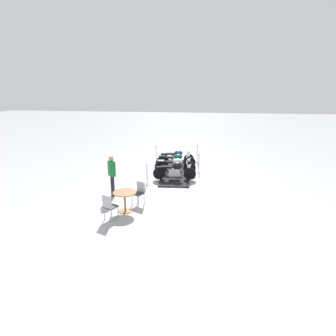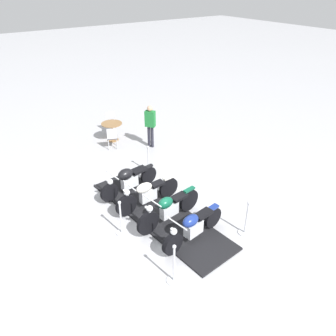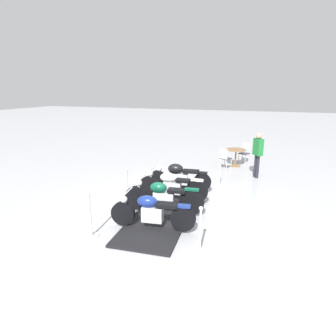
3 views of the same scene
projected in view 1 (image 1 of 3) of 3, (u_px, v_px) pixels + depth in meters
ground_plane at (175, 172)px, 15.56m from camera, size 80.00×80.00×0.00m
display_platform at (175, 171)px, 15.55m from camera, size 1.92×5.28×0.06m
motorcycle_black at (175, 170)px, 13.98m from camera, size 2.17×0.67×0.90m
motorcycle_cream at (176, 165)px, 14.94m from camera, size 2.24×0.66×0.99m
motorcycle_forest at (176, 161)px, 15.89m from camera, size 2.27×0.70×1.02m
motorcycle_navy at (177, 157)px, 16.85m from camera, size 2.16×0.70×0.91m
stanchion_right_rear at (197, 157)px, 17.50m from camera, size 0.35×0.35×1.12m
stanchion_left_front at (147, 178)px, 13.44m from camera, size 0.35×0.35×1.04m
stanchion_left_rear at (156, 157)px, 17.66m from camera, size 0.36×0.36×1.07m
stanchion_right_mid at (199, 166)px, 15.39m from camera, size 0.34×0.34×1.08m
cafe_table at (125, 197)px, 10.41m from camera, size 0.88×0.88×0.78m
cafe_chair_near_table at (139, 192)px, 11.07m from camera, size 0.54×0.54×0.93m
cafe_chair_across_table at (109, 205)px, 9.75m from camera, size 0.53×0.53×0.95m
bystander_person at (112, 172)px, 11.82m from camera, size 0.42×0.45×1.78m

